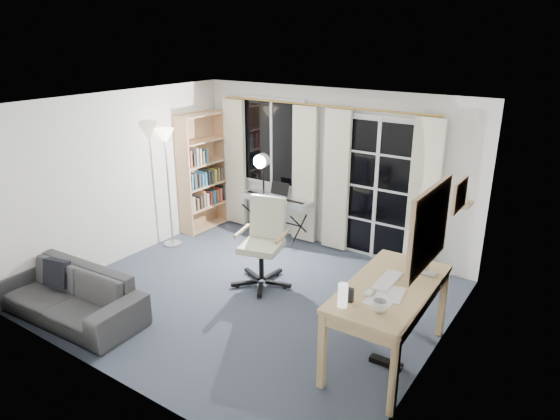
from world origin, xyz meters
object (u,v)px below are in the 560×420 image
object	(u,v)px
bookshelf	(201,175)
desk	(390,295)
sofa	(66,287)
office_chair	(265,233)
torchiere_lamp	(166,153)
keyboard_piano	(276,200)
studio_light	(262,173)
mug	(380,305)
monitor	(429,245)

from	to	relation	value
bookshelf	desk	size ratio (longest dim) A/B	1.24
bookshelf	sofa	world-z (taller)	bookshelf
sofa	office_chair	bearing A→B (deg)	52.79
torchiere_lamp	keyboard_piano	size ratio (longest dim) A/B	1.51
torchiere_lamp	sofa	size ratio (longest dim) A/B	0.93
torchiere_lamp	office_chair	xyz separation A→B (m)	(1.89, -0.14, -0.79)
studio_light	sofa	size ratio (longest dim) A/B	0.80
studio_light	sofa	distance (m)	2.96
mug	sofa	world-z (taller)	mug
sofa	torchiere_lamp	bearing A→B (deg)	100.54
torchiere_lamp	sofa	distance (m)	2.47
office_chair	desk	bearing A→B (deg)	-33.23
office_chair	sofa	distance (m)	2.45
bookshelf	studio_light	distance (m)	1.53
bookshelf	torchiere_lamp	size ratio (longest dim) A/B	1.06
studio_light	sofa	world-z (taller)	studio_light
bookshelf	torchiere_lamp	world-z (taller)	bookshelf
monitor	torchiere_lamp	bearing A→B (deg)	173.05
sofa	monitor	bearing A→B (deg)	23.31
keyboard_piano	sofa	size ratio (longest dim) A/B	0.62
office_chair	mug	size ratio (longest dim) A/B	8.43
studio_light	desk	world-z (taller)	studio_light
bookshelf	monitor	size ratio (longest dim) A/B	3.24
keyboard_piano	studio_light	xyz separation A→B (m)	(0.13, -0.55, 0.59)
bookshelf	studio_light	xyz separation A→B (m)	(1.46, -0.29, 0.33)
sofa	keyboard_piano	bearing A→B (deg)	74.85
studio_light	monitor	world-z (taller)	studio_light
torchiere_lamp	monitor	size ratio (longest dim) A/B	3.05
desk	keyboard_piano	bearing A→B (deg)	142.67
desk	office_chair	bearing A→B (deg)	159.26
bookshelf	office_chair	size ratio (longest dim) A/B	1.69
mug	sofa	bearing A→B (deg)	-166.88
torchiere_lamp	monitor	distance (m)	4.12
mug	monitor	bearing A→B (deg)	84.22
desk	mug	distance (m)	0.54
bookshelf	sofa	size ratio (longest dim) A/B	0.99
monitor	sofa	bearing A→B (deg)	-155.19
keyboard_piano	mug	world-z (taller)	mug
torchiere_lamp	mug	size ratio (longest dim) A/B	13.39
bookshelf	studio_light	bearing A→B (deg)	-9.36
keyboard_piano	mug	distance (m)	3.70
bookshelf	keyboard_piano	xyz separation A→B (m)	(1.33, 0.26, -0.26)
keyboard_piano	mug	size ratio (longest dim) A/B	8.85
office_chair	monitor	xyz separation A→B (m)	(2.20, -0.25, 0.47)
bookshelf	office_chair	world-z (taller)	bookshelf
keyboard_piano	monitor	xyz separation A→B (m)	(2.87, -1.49, 0.49)
torchiere_lamp	desk	bearing A→B (deg)	-12.26
mug	office_chair	bearing A→B (deg)	150.24
studio_light	monitor	bearing A→B (deg)	-25.28
torchiere_lamp	keyboard_piano	xyz separation A→B (m)	(1.22, 1.09, -0.81)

